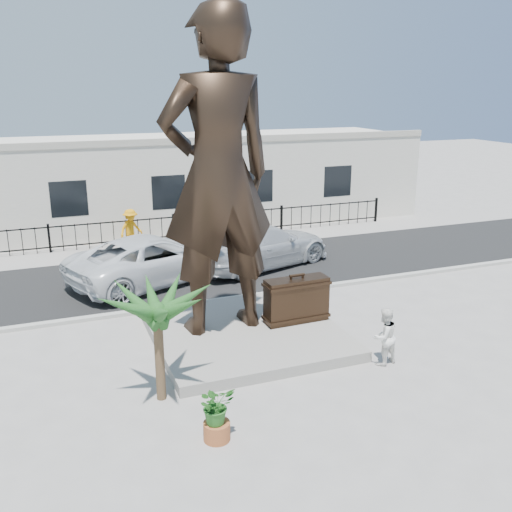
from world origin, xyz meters
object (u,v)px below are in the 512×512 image
(statue, at_px, (218,175))
(car_white, at_px, (153,259))
(suitcase, at_px, (296,300))
(tourist, at_px, (384,336))

(statue, bearing_deg, car_white, -85.66)
(statue, height_order, suitcase, statue)
(car_white, bearing_deg, suitcase, -174.55)
(statue, distance_m, car_white, 6.72)
(tourist, xyz_separation_m, car_white, (-4.34, 8.64, 0.12))
(suitcase, xyz_separation_m, tourist, (1.24, -2.76, -0.19))
(tourist, relative_size, car_white, 0.24)
(statue, distance_m, suitcase, 4.39)
(suitcase, distance_m, tourist, 3.03)
(statue, relative_size, tourist, 5.70)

